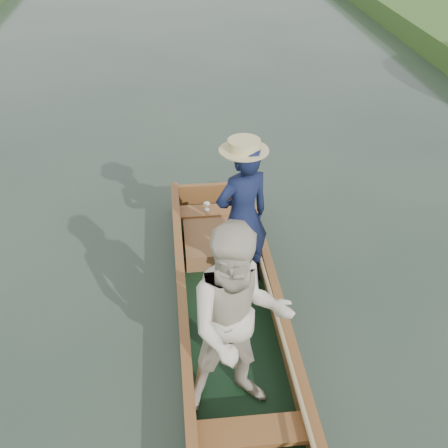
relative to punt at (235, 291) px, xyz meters
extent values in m
plane|color=#283D30|center=(-0.02, 0.30, -0.74)|extent=(120.00, 120.00, 0.00)
cube|color=black|center=(-0.02, 0.30, -0.70)|extent=(1.10, 5.00, 0.08)
cube|color=brown|center=(-0.53, 0.30, -0.50)|extent=(0.08, 5.00, 0.32)
cube|color=brown|center=(0.49, 0.30, -0.50)|extent=(0.08, 5.00, 0.32)
cube|color=brown|center=(-0.02, 2.76, -0.50)|extent=(1.10, 0.08, 0.32)
cube|color=brown|center=(-0.53, 0.30, -0.32)|extent=(0.10, 5.00, 0.04)
cube|color=brown|center=(0.49, 0.30, -0.32)|extent=(0.10, 5.00, 0.04)
cube|color=brown|center=(-0.02, 2.20, -0.44)|extent=(0.94, 0.30, 0.05)
cube|color=brown|center=(-0.02, -1.30, -0.44)|extent=(0.94, 0.30, 0.05)
imported|color=#131A3D|center=(0.20, 0.95, 0.24)|extent=(0.78, 0.65, 1.81)
cylinder|color=beige|center=(0.20, 0.95, 1.11)|extent=(0.52, 0.52, 0.12)
imported|color=beige|center=(-0.07, -0.78, 0.31)|extent=(1.01, 0.82, 1.95)
cube|color=brown|center=(-0.02, 1.63, -0.55)|extent=(0.85, 0.90, 0.22)
sphere|color=tan|center=(0.27, 1.53, -0.33)|extent=(0.20, 0.20, 0.20)
sphere|color=tan|center=(0.27, 1.52, -0.18)|extent=(0.15, 0.15, 0.15)
sphere|color=tan|center=(0.21, 1.52, -0.11)|extent=(0.06, 0.06, 0.06)
sphere|color=tan|center=(0.33, 1.52, -0.11)|extent=(0.06, 0.06, 0.06)
sphere|color=tan|center=(0.27, 1.46, -0.19)|extent=(0.06, 0.06, 0.06)
sphere|color=tan|center=(0.18, 1.51, -0.30)|extent=(0.07, 0.07, 0.07)
sphere|color=tan|center=(0.36, 1.51, -0.30)|extent=(0.07, 0.07, 0.07)
sphere|color=tan|center=(0.22, 1.50, -0.42)|extent=(0.08, 0.08, 0.08)
sphere|color=tan|center=(0.32, 1.50, -0.42)|extent=(0.08, 0.08, 0.08)
cylinder|color=silver|center=(-0.11, 2.20, -0.41)|extent=(0.07, 0.07, 0.01)
cylinder|color=silver|center=(-0.11, 2.20, -0.37)|extent=(0.01, 0.01, 0.08)
ellipsoid|color=silver|center=(-0.11, 2.20, -0.32)|extent=(0.09, 0.09, 0.05)
cylinder|color=tan|center=(0.41, -0.28, -0.28)|extent=(0.04, 3.96, 0.18)
camera|label=1|loc=(-0.57, -4.21, 3.64)|focal=45.00mm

